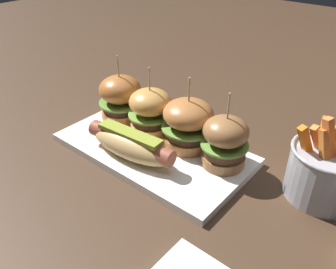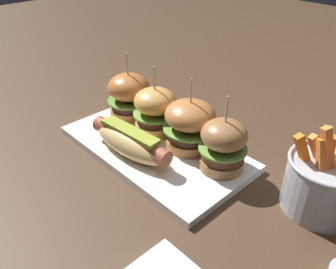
{
  "view_description": "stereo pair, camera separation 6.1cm",
  "coord_description": "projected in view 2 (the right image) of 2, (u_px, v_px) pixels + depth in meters",
  "views": [
    {
      "loc": [
        0.37,
        -0.4,
        0.38
      ],
      "look_at": [
        0.04,
        0.0,
        0.05
      ],
      "focal_mm": 37.08,
      "sensor_mm": 36.0,
      "label": 1
    },
    {
      "loc": [
        0.41,
        -0.36,
        0.38
      ],
      "look_at": [
        0.04,
        0.0,
        0.05
      ],
      "focal_mm": 37.08,
      "sensor_mm": 36.0,
      "label": 2
    }
  ],
  "objects": [
    {
      "name": "ground_plane",
      "position": [
        155.0,
        151.0,
        0.67
      ],
      "size": [
        3.0,
        3.0,
        0.0
      ],
      "primitive_type": "plane",
      "color": "#422D1E"
    },
    {
      "name": "slider_far_left",
      "position": [
        129.0,
        94.0,
        0.74
      ],
      "size": [
        0.09,
        0.09,
        0.14
      ],
      "color": "#B36831",
      "rests_on": "platter_main"
    },
    {
      "name": "slider_far_right",
      "position": [
        223.0,
        145.0,
        0.58
      ],
      "size": [
        0.08,
        0.08,
        0.14
      ],
      "color": "#96653A",
      "rests_on": "platter_main"
    },
    {
      "name": "slider_center_right",
      "position": [
        190.0,
        124.0,
        0.63
      ],
      "size": [
        0.1,
        0.1,
        0.14
      ],
      "color": "#B5703A",
      "rests_on": "platter_main"
    },
    {
      "name": "platter_main",
      "position": [
        155.0,
        148.0,
        0.66
      ],
      "size": [
        0.36,
        0.2,
        0.01
      ],
      "primitive_type": "cube",
      "color": "white",
      "rests_on": "ground"
    },
    {
      "name": "slider_center_left",
      "position": [
        155.0,
        110.0,
        0.68
      ],
      "size": [
        0.09,
        0.09,
        0.14
      ],
      "color": "gold",
      "rests_on": "platter_main"
    },
    {
      "name": "hot_dog",
      "position": [
        130.0,
        141.0,
        0.62
      ],
      "size": [
        0.18,
        0.07,
        0.05
      ],
      "color": "#DCB36C",
      "rests_on": "platter_main"
    },
    {
      "name": "fries_bucket",
      "position": [
        325.0,
        183.0,
        0.51
      ],
      "size": [
        0.12,
        0.12,
        0.14
      ],
      "color": "#A8AAB2",
      "rests_on": "ground"
    }
  ]
}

